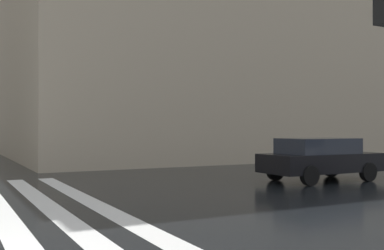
# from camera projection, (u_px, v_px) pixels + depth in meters

# --- Properties ---
(haussmann_block_corner) EXTENTS (19.33, 28.64, 19.00)m
(haussmann_block_corner) POSITION_uv_depth(u_px,v_px,m) (223.00, 23.00, 33.05)
(haussmann_block_corner) COLOR tan
(haussmann_block_corner) RESTS_ON ground_plane
(car_black) EXTENTS (1.85, 4.10, 1.41)m
(car_black) POSITION_uv_depth(u_px,v_px,m) (320.00, 158.00, 15.21)
(car_black) COLOR black
(car_black) RESTS_ON ground_plane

